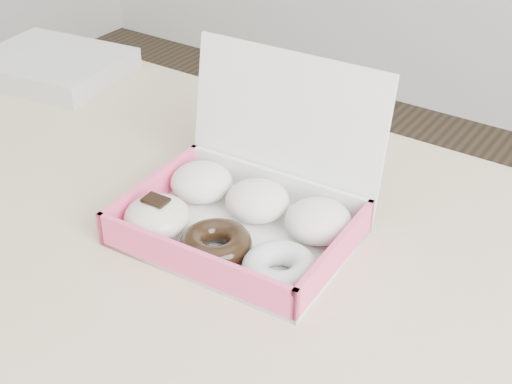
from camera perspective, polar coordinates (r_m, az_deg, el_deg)
The scene contains 3 objects.
table at distance 0.95m, azimuth -9.64°, elevation -6.31°, with size 1.20×0.80×0.75m.
donut_box at distance 0.85m, azimuth -1.08°, elevation -1.41°, with size 0.28×0.24×0.19m.
newspapers at distance 1.32m, azimuth -15.95°, elevation 9.71°, with size 0.24×0.19×0.04m, color beige.
Camera 1 is at (0.54, -0.51, 1.26)m, focal length 50.00 mm.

